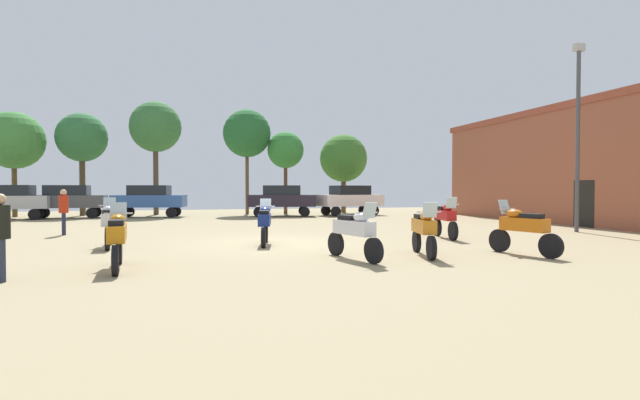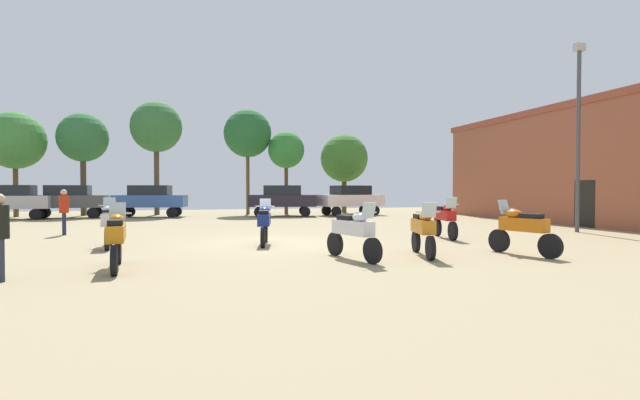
# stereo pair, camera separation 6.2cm
# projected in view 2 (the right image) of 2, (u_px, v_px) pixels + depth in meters

# --- Properties ---
(ground_plane) EXTENTS (44.00, 52.00, 0.02)m
(ground_plane) POSITION_uv_depth(u_px,v_px,m) (272.00, 244.00, 15.30)
(ground_plane) COLOR #978663
(brick_building) EXTENTS (6.12, 21.58, 6.08)m
(brick_building) POSITION_uv_depth(u_px,v_px,m) (618.00, 164.00, 23.39)
(brick_building) COLOR #995038
(brick_building) RESTS_ON ground
(motorcycle_1) EXTENTS (0.62, 2.24, 1.47)m
(motorcycle_1) POSITION_uv_depth(u_px,v_px,m) (116.00, 237.00, 10.36)
(motorcycle_1) COLOR black
(motorcycle_1) RESTS_ON ground
(motorcycle_2) EXTENTS (0.65, 2.16, 1.49)m
(motorcycle_2) POSITION_uv_depth(u_px,v_px,m) (445.00, 218.00, 16.80)
(motorcycle_2) COLOR black
(motorcycle_2) RESTS_ON ground
(motorcycle_4) EXTENTS (0.74, 2.11, 1.45)m
(motorcycle_4) POSITION_uv_depth(u_px,v_px,m) (423.00, 229.00, 12.36)
(motorcycle_4) COLOR black
(motorcycle_4) RESTS_ON ground
(motorcycle_5) EXTENTS (0.82, 2.13, 1.48)m
(motorcycle_5) POSITION_uv_depth(u_px,v_px,m) (523.00, 228.00, 12.54)
(motorcycle_5) COLOR black
(motorcycle_5) RESTS_ON ground
(motorcycle_6) EXTENTS (0.83, 2.22, 1.46)m
(motorcycle_6) POSITION_uv_depth(u_px,v_px,m) (353.00, 231.00, 11.76)
(motorcycle_6) COLOR black
(motorcycle_6) RESTS_ON ground
(motorcycle_7) EXTENTS (0.63, 2.25, 1.51)m
(motorcycle_7) POSITION_uv_depth(u_px,v_px,m) (109.00, 223.00, 14.25)
(motorcycle_7) COLOR black
(motorcycle_7) RESTS_ON ground
(motorcycle_9) EXTENTS (0.71, 2.14, 1.46)m
(motorcycle_9) POSITION_uv_depth(u_px,v_px,m) (264.00, 222.00, 14.91)
(motorcycle_9) COLOR black
(motorcycle_9) RESTS_ON ground
(car_1) EXTENTS (4.57, 2.62, 2.00)m
(car_1) POSITION_uv_depth(u_px,v_px,m) (351.00, 198.00, 31.39)
(car_1) COLOR black
(car_1) RESTS_ON ground
(car_2) EXTENTS (4.53, 2.44, 2.00)m
(car_2) POSITION_uv_depth(u_px,v_px,m) (150.00, 199.00, 29.37)
(car_2) COLOR black
(car_2) RESTS_ON ground
(car_3) EXTENTS (4.36, 1.95, 2.00)m
(car_3) POSITION_uv_depth(u_px,v_px,m) (10.00, 199.00, 27.01)
(car_3) COLOR black
(car_3) RESTS_ON ground
(car_4) EXTENTS (4.35, 1.93, 2.00)m
(car_4) POSITION_uv_depth(u_px,v_px,m) (68.00, 199.00, 28.49)
(car_4) COLOR black
(car_4) RESTS_ON ground
(car_5) EXTENTS (4.53, 2.44, 2.00)m
(car_5) POSITION_uv_depth(u_px,v_px,m) (282.00, 198.00, 30.29)
(car_5) COLOR black
(car_5) RESTS_ON ground
(person_2) EXTENTS (0.42, 0.42, 1.76)m
(person_2) POSITION_uv_depth(u_px,v_px,m) (64.00, 208.00, 18.03)
(person_2) COLOR #21253F
(person_2) RESTS_ON ground
(tree_1) EXTENTS (3.34, 3.34, 7.35)m
(tree_1) POSITION_uv_depth(u_px,v_px,m) (248.00, 134.00, 32.94)
(tree_1) COLOR brown
(tree_1) RESTS_ON ground
(tree_3) EXTENTS (3.21, 3.21, 6.79)m
(tree_3) POSITION_uv_depth(u_px,v_px,m) (83.00, 138.00, 30.97)
(tree_3) COLOR #4E3E28
(tree_3) RESTS_ON ground
(tree_4) EXTENTS (2.59, 2.59, 5.84)m
(tree_4) POSITION_uv_depth(u_px,v_px,m) (286.00, 151.00, 33.28)
(tree_4) COLOR brown
(tree_4) RESTS_ON ground
(tree_5) EXTENTS (3.52, 3.52, 5.82)m
(tree_5) POSITION_uv_depth(u_px,v_px,m) (344.00, 159.00, 34.82)
(tree_5) COLOR brown
(tree_5) RESTS_ON ground
(tree_6) EXTENTS (3.43, 3.43, 7.73)m
(tree_6) POSITION_uv_depth(u_px,v_px,m) (156.00, 128.00, 31.99)
(tree_6) COLOR brown
(tree_6) RESTS_ON ground
(tree_8) EXTENTS (3.60, 3.60, 6.64)m
(tree_8) POSITION_uv_depth(u_px,v_px,m) (15.00, 141.00, 29.54)
(tree_8) COLOR brown
(tree_8) RESTS_ON ground
(lamp_post) EXTENTS (0.44, 0.24, 7.71)m
(lamp_post) POSITION_uv_depth(u_px,v_px,m) (578.00, 128.00, 19.15)
(lamp_post) COLOR #47474C
(lamp_post) RESTS_ON ground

